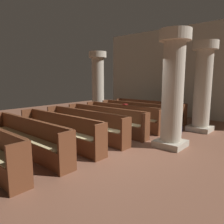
{
  "coord_description": "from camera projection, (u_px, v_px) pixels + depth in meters",
  "views": [
    {
      "loc": [
        4.07,
        -4.52,
        2.01
      ],
      "look_at": [
        -1.0,
        1.29,
        0.75
      ],
      "focal_mm": 34.15,
      "sensor_mm": 36.0,
      "label": 1
    }
  ],
  "objects": [
    {
      "name": "kneeler_box_navy",
      "position": [
        175.0,
        129.0,
        7.76
      ],
      "size": [
        0.43,
        0.24,
        0.26
      ],
      "primitive_type": "cube",
      "color": "navy",
      "rests_on": "ground"
    },
    {
      "name": "pew_row_0",
      "position": [
        148.0,
        110.0,
        10.1
      ],
      "size": [
        3.61,
        0.47,
        0.91
      ],
      "color": "brown",
      "rests_on": "ground"
    },
    {
      "name": "back_wall",
      "position": [
        191.0,
        72.0,
        10.48
      ],
      "size": [
        10.0,
        0.16,
        4.5
      ],
      "primitive_type": "cube",
      "color": "beige",
      "rests_on": "ground"
    },
    {
      "name": "pew_row_2",
      "position": [
        122.0,
        116.0,
        8.6
      ],
      "size": [
        3.61,
        0.46,
        0.91
      ],
      "color": "brown",
      "rests_on": "ground"
    },
    {
      "name": "pew_row_3",
      "position": [
        105.0,
        119.0,
        7.85
      ],
      "size": [
        3.61,
        0.47,
        0.91
      ],
      "color": "brown",
      "rests_on": "ground"
    },
    {
      "name": "pew_row_4",
      "position": [
        84.0,
        124.0,
        7.1
      ],
      "size": [
        3.61,
        0.46,
        0.91
      ],
      "color": "brown",
      "rests_on": "ground"
    },
    {
      "name": "pew_row_1",
      "position": [
        136.0,
        112.0,
        9.35
      ],
      "size": [
        3.61,
        0.46,
        0.91
      ],
      "color": "brown",
      "rests_on": "ground"
    },
    {
      "name": "pillar_aisle_rear",
      "position": [
        173.0,
        88.0,
        5.99
      ],
      "size": [
        0.87,
        0.87,
        3.29
      ],
      "color": "#B6AD9A",
      "rests_on": "ground"
    },
    {
      "name": "ground_plane",
      "position": [
        109.0,
        146.0,
        6.32
      ],
      "size": [
        19.2,
        19.2,
        0.0
      ],
      "primitive_type": "plane",
      "color": "brown"
    },
    {
      "name": "pillar_aisle_side",
      "position": [
        203.0,
        85.0,
        7.85
      ],
      "size": [
        0.88,
        0.88,
        3.29
      ],
      "color": "#B6AD9A",
      "rests_on": "ground"
    },
    {
      "name": "pillar_far_side",
      "position": [
        98.0,
        83.0,
        10.96
      ],
      "size": [
        0.88,
        0.88,
        3.29
      ],
      "color": "#B6AD9A",
      "rests_on": "ground"
    },
    {
      "name": "lectern",
      "position": [
        168.0,
        109.0,
        10.47
      ],
      "size": [
        0.48,
        0.45,
        1.08
      ],
      "color": "#492215",
      "rests_on": "ground"
    },
    {
      "name": "hymn_book",
      "position": [
        125.0,
        104.0,
        8.65
      ],
      "size": [
        0.15,
        0.21,
        0.03
      ],
      "primitive_type": "cube",
      "color": "maroon",
      "rests_on": "pew_row_2"
    },
    {
      "name": "pew_row_5",
      "position": [
        59.0,
        129.0,
        6.35
      ],
      "size": [
        3.61,
        0.46,
        0.91
      ],
      "color": "brown",
      "rests_on": "ground"
    },
    {
      "name": "pew_row_6",
      "position": [
        26.0,
        136.0,
        5.6
      ],
      "size": [
        3.61,
        0.47,
        0.91
      ],
      "color": "brown",
      "rests_on": "ground"
    }
  ]
}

